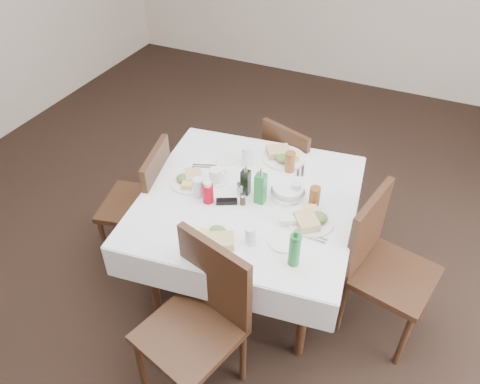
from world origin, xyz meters
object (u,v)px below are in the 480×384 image
at_px(ketchup_bottle, 208,192).
at_px(oil_cruet_green, 260,187).
at_px(dining_table, 248,207).
at_px(water_e, 296,190).
at_px(bread_basket, 288,192).
at_px(oil_cruet_dark, 246,181).
at_px(green_bottle, 295,249).
at_px(water_s, 250,236).
at_px(water_n, 247,156).
at_px(coffee_mug, 216,176).
at_px(water_w, 199,187).
at_px(chair_north, 292,165).
at_px(chair_south, 201,313).
at_px(chair_west, 146,198).
at_px(chair_east, 380,259).

bearing_deg(ketchup_bottle, oil_cruet_green, 24.51).
bearing_deg(dining_table, oil_cruet_green, -5.04).
relative_size(water_e, bread_basket, 0.52).
bearing_deg(oil_cruet_dark, green_bottle, -42.50).
relative_size(oil_cruet_dark, ketchup_bottle, 1.46).
distance_m(water_s, water_e, 0.48).
distance_m(water_n, water_e, 0.45).
xyz_separation_m(coffee_mug, green_bottle, (0.68, -0.45, 0.06)).
bearing_deg(bread_basket, green_bottle, -66.83).
distance_m(oil_cruet_green, coffee_mug, 0.34).
bearing_deg(oil_cruet_green, dining_table, 174.96).
distance_m(dining_table, oil_cruet_dark, 0.18).
xyz_separation_m(water_e, water_w, (-0.55, -0.23, 0.01)).
distance_m(chair_north, bread_basket, 0.75).
height_order(chair_north, water_e, same).
bearing_deg(chair_south, ketchup_bottle, 113.51).
distance_m(oil_cruet_dark, oil_cruet_green, 0.12).
bearing_deg(coffee_mug, green_bottle, -33.64).
relative_size(water_e, coffee_mug, 0.82).
distance_m(oil_cruet_dark, ketchup_bottle, 0.24).
xyz_separation_m(chair_west, oil_cruet_green, (0.84, 0.04, 0.34)).
distance_m(chair_east, bread_basket, 0.68).
xyz_separation_m(water_w, bread_basket, (0.50, 0.22, -0.03)).
xyz_separation_m(water_n, bread_basket, (0.36, -0.20, -0.03)).
bearing_deg(chair_north, dining_table, -91.97).
relative_size(water_s, oil_cruet_dark, 0.53).
xyz_separation_m(chair_south, chair_west, (-0.82, 0.71, -0.03)).
distance_m(chair_south, oil_cruet_green, 0.81).
relative_size(bread_basket, ketchup_bottle, 1.44).
bearing_deg(water_w, chair_east, 7.07).
bearing_deg(water_s, chair_north, 97.16).
height_order(water_e, oil_cruet_green, oil_cruet_green).
relative_size(chair_north, water_e, 7.89).
relative_size(chair_south, green_bottle, 4.21).
xyz_separation_m(oil_cruet_green, coffee_mug, (-0.33, 0.06, -0.07)).
bearing_deg(dining_table, ketchup_bottle, -146.20).
height_order(oil_cruet_green, ketchup_bottle, oil_cruet_green).
height_order(water_n, water_w, water_n).
bearing_deg(coffee_mug, chair_north, 69.09).
xyz_separation_m(water_w, oil_cruet_dark, (0.25, 0.14, 0.03)).
xyz_separation_m(water_n, green_bottle, (0.58, -0.71, 0.04)).
distance_m(chair_north, water_n, 0.59).
relative_size(water_n, water_s, 1.17).
relative_size(dining_table, water_s, 12.76).
distance_m(water_e, water_w, 0.59).
bearing_deg(coffee_mug, oil_cruet_green, -10.82).
distance_m(ketchup_bottle, coffee_mug, 0.20).
bearing_deg(water_e, water_w, -157.37).
bearing_deg(chair_east, chair_south, -134.92).
xyz_separation_m(chair_west, ketchup_bottle, (0.55, -0.09, 0.30)).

